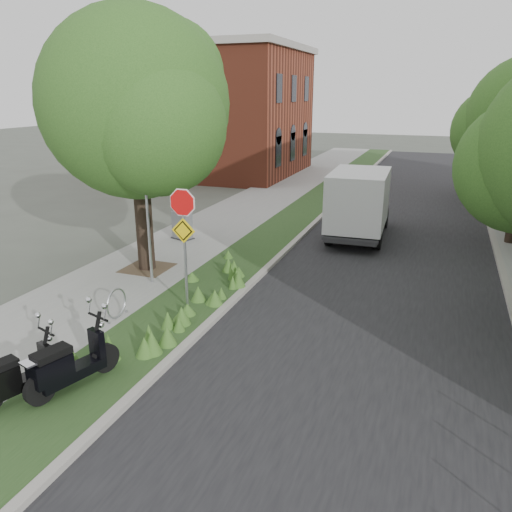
% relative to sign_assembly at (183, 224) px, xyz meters
% --- Properties ---
extents(ground, '(120.00, 120.00, 0.00)m').
position_rel_sign_assembly_xyz_m(ground, '(1.40, -0.58, -2.33)').
color(ground, '#4C5147').
rests_on(ground, ground).
extents(sidewalk_near, '(3.50, 60.00, 0.12)m').
position_rel_sign_assembly_xyz_m(sidewalk_near, '(-2.85, 9.42, -2.27)').
color(sidewalk_near, gray).
rests_on(sidewalk_near, ground).
extents(verge, '(2.00, 60.00, 0.12)m').
position_rel_sign_assembly_xyz_m(verge, '(-0.10, 9.42, -2.27)').
color(verge, '#25411C').
rests_on(verge, ground).
extents(kerb_near, '(0.20, 60.00, 0.13)m').
position_rel_sign_assembly_xyz_m(kerb_near, '(0.90, 9.42, -2.26)').
color(kerb_near, '#9E9991').
rests_on(kerb_near, ground).
extents(road, '(7.00, 60.00, 0.01)m').
position_rel_sign_assembly_xyz_m(road, '(4.40, 9.42, -2.32)').
color(road, black).
rests_on(road, ground).
extents(kerb_far, '(0.20, 60.00, 0.13)m').
position_rel_sign_assembly_xyz_m(kerb_far, '(7.90, 9.42, -2.26)').
color(kerb_far, '#9E9991').
rests_on(kerb_far, ground).
extents(street_tree_main, '(6.21, 5.54, 7.66)m').
position_rel_sign_assembly_xyz_m(street_tree_main, '(-2.68, 2.28, 2.48)').
color(street_tree_main, black).
rests_on(street_tree_main, ground).
extents(bare_post, '(0.08, 0.08, 4.00)m').
position_rel_sign_assembly_xyz_m(bare_post, '(-1.80, 1.22, -0.21)').
color(bare_post, '#A5A8AD').
rests_on(bare_post, ground).
extents(bike_hoop, '(0.06, 0.78, 0.77)m').
position_rel_sign_assembly_xyz_m(bike_hoop, '(-1.30, -1.18, -1.83)').
color(bike_hoop, '#A5A8AD').
rests_on(bike_hoop, ground).
extents(sign_assembly, '(0.94, 0.08, 3.22)m').
position_rel_sign_assembly_xyz_m(sign_assembly, '(0.00, 0.00, 0.00)').
color(sign_assembly, '#A5A8AD').
rests_on(sign_assembly, ground).
extents(brick_building, '(9.40, 10.40, 8.30)m').
position_rel_sign_assembly_xyz_m(brick_building, '(-8.10, 21.42, 1.88)').
color(brick_building, brown).
rests_on(brick_building, ground).
extents(far_tree_c, '(4.37, 3.89, 5.93)m').
position_rel_sign_assembly_xyz_m(far_tree_c, '(8.34, 17.46, 1.63)').
color(far_tree_c, black).
rests_on(far_tree_c, ground).
extents(scooter_near, '(0.73, 1.72, 0.84)m').
position_rel_sign_assembly_xyz_m(scooter_near, '(-0.96, -4.77, -1.80)').
color(scooter_near, black).
rests_on(scooter_near, ground).
extents(scooter_far, '(0.78, 1.92, 0.94)m').
position_rel_sign_assembly_xyz_m(scooter_far, '(-0.29, -4.21, -1.75)').
color(scooter_far, black).
rests_on(scooter_far, ground).
extents(box_truck, '(2.18, 5.05, 2.25)m').
position_rel_sign_assembly_xyz_m(box_truck, '(2.95, 8.50, -0.86)').
color(box_truck, '#262628').
rests_on(box_truck, ground).
extents(utility_cabinet, '(0.92, 0.76, 1.05)m').
position_rel_sign_assembly_xyz_m(utility_cabinet, '(-3.16, 5.57, -1.70)').
color(utility_cabinet, '#262628').
rests_on(utility_cabinet, ground).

